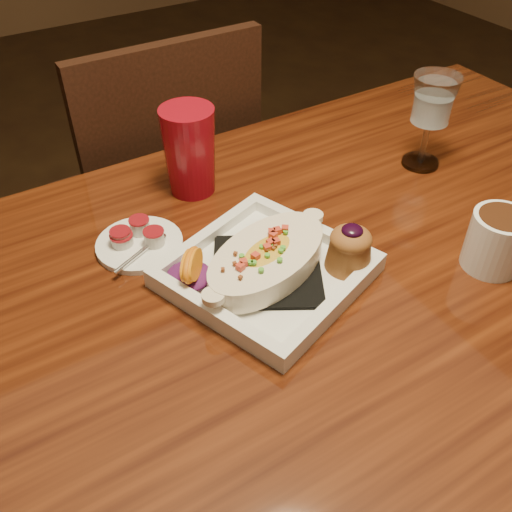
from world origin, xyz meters
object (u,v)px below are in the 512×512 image
chair_far (162,199)px  saucer (139,242)px  coffee_mug (499,238)px  red_tumbler (190,151)px  table (319,320)px  plate (275,263)px  goblet (432,105)px

chair_far → saucer: chair_far is taller
coffee_mug → red_tumbler: (-0.29, 0.41, 0.03)m
table → red_tumbler: (-0.06, 0.30, 0.17)m
plate → saucer: 0.22m
plate → saucer: (-0.14, 0.17, -0.02)m
table → plate: (-0.06, 0.03, 0.13)m
saucer → goblet: bearing=-5.2°
plate → red_tumbler: size_ratio=2.08×
chair_far → plate: bearing=83.8°
saucer → table: bearing=-44.6°
coffee_mug → red_tumbler: red_tumbler is taller
chair_far → red_tumbler: (-0.06, -0.33, 0.32)m
chair_far → goblet: (0.34, -0.48, 0.36)m
plate → coffee_mug: 0.33m
saucer → red_tumbler: red_tumbler is taller
plate → coffee_mug: (0.29, -0.14, 0.02)m
chair_far → plate: (-0.06, -0.60, 0.27)m
coffee_mug → plate: bearing=157.9°
red_tumbler → saucer: bearing=-145.0°
goblet → table: bearing=-155.6°
chair_far → plate: size_ratio=2.94×
goblet → red_tumbler: goblet is taller
plate → saucer: size_ratio=2.36×
red_tumbler → coffee_mug: bearing=-54.8°
table → goblet: (0.34, 0.15, 0.22)m
table → coffee_mug: size_ratio=12.60×
table → goblet: 0.43m
plate → saucer: plate is taller
chair_far → plate: chair_far is taller
goblet → plate: bearing=-163.6°
plate → goblet: (0.40, 0.12, 0.09)m
goblet → chair_far: bearing=125.2°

